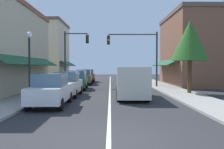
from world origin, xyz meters
TOP-DOWN VIEW (x-y plane):
  - ground_plane at (0.00, 18.00)m, footprint 80.00×80.00m
  - sidewalk_left at (-5.50, 18.00)m, footprint 2.60×56.00m
  - sidewalk_right at (5.50, 18.00)m, footprint 2.60×56.00m
  - lane_center_stripe at (0.00, 18.00)m, footprint 0.14×52.00m
  - storefront_right_block at (9.50, 20.00)m, footprint 6.72×10.20m
  - storefront_far_left at (-9.57, 28.00)m, footprint 6.85×8.20m
  - parked_car_nearest_left at (-3.17, 5.76)m, footprint 1.82×4.12m
  - parked_car_second_left at (-3.09, 10.09)m, footprint 1.80×4.11m
  - parked_car_third_left at (-3.08, 15.08)m, footprint 1.86×4.14m
  - parked_car_far_left at (-3.08, 20.98)m, footprint 1.87×4.14m
  - parked_car_distant_left at (-3.08, 25.58)m, footprint 1.85×4.13m
  - van_in_lane at (1.47, 8.86)m, footprint 2.09×5.22m
  - traffic_signal_mast_arm at (3.01, 17.01)m, footprint 5.19×0.50m
  - traffic_signal_left_corner at (-3.99, 18.03)m, footprint 2.64×0.50m
  - street_lamp_left_near at (-4.83, 7.24)m, footprint 0.36×0.36m
  - tree_right_near at (6.17, 11.14)m, footprint 2.84×2.84m

SIDE VIEW (x-z plane):
  - ground_plane at x=0.00m, z-range 0.00..0.00m
  - lane_center_stripe at x=0.00m, z-range 0.00..0.01m
  - sidewalk_left at x=-5.50m, z-range 0.00..0.12m
  - sidewalk_right at x=5.50m, z-range 0.00..0.12m
  - parked_car_nearest_left at x=-3.17m, z-range -0.01..1.76m
  - parked_car_second_left at x=-3.09m, z-range -0.01..1.76m
  - parked_car_third_left at x=-3.08m, z-range -0.01..1.76m
  - parked_car_far_left at x=-3.08m, z-range -0.01..1.76m
  - parked_car_distant_left at x=-3.08m, z-range -0.01..1.76m
  - van_in_lane at x=1.47m, z-range 0.09..2.21m
  - street_lamp_left_near at x=-4.83m, z-range 0.78..5.01m
  - traffic_signal_left_corner at x=-3.99m, z-range 0.89..6.80m
  - traffic_signal_mast_arm at x=3.01m, z-range 1.05..6.74m
  - storefront_right_block at x=9.50m, z-range 0.00..8.16m
  - tree_right_near at x=6.17m, z-range 1.28..7.02m
  - storefront_far_left at x=-9.57m, z-range 0.00..8.74m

